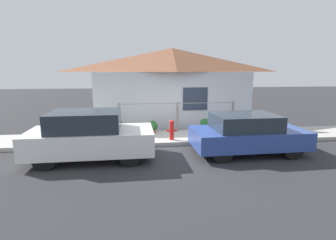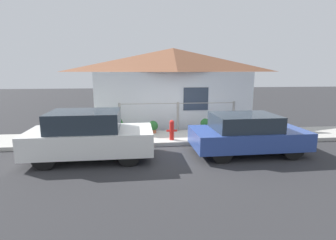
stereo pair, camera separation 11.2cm
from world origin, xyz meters
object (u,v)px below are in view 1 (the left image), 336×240
at_px(potted_plant_corner, 205,124).
at_px(car_right, 247,134).
at_px(fire_hydrant, 172,129).
at_px(potted_plant_near_hydrant, 153,126).
at_px(potted_plant_by_fence, 116,125).
at_px(car_left, 90,136).

bearing_deg(potted_plant_corner, car_right, -74.37).
xyz_separation_m(fire_hydrant, potted_plant_corner, (1.55, 1.13, -0.07)).
bearing_deg(potted_plant_corner, fire_hydrant, -143.99).
relative_size(fire_hydrant, potted_plant_corner, 1.33).
xyz_separation_m(car_right, potted_plant_near_hydrant, (-2.90, 2.56, -0.25)).
bearing_deg(car_right, potted_plant_by_fence, 147.68).
xyz_separation_m(fire_hydrant, potted_plant_by_fence, (-2.12, 1.22, -0.02)).
distance_m(potted_plant_by_fence, potted_plant_corner, 3.67).
xyz_separation_m(car_right, potted_plant_by_fence, (-4.39, 2.65, -0.15)).
bearing_deg(potted_plant_near_hydrant, potted_plant_by_fence, 176.53).
relative_size(car_right, potted_plant_near_hydrant, 7.23).
distance_m(car_left, car_right, 4.95).
bearing_deg(car_right, fire_hydrant, 146.57).
xyz_separation_m(car_right, fire_hydrant, (-2.27, 1.43, -0.13)).
relative_size(car_right, fire_hydrant, 4.91).
distance_m(car_right, fire_hydrant, 2.68).
bearing_deg(potted_plant_near_hydrant, fire_hydrant, -60.75).
distance_m(fire_hydrant, potted_plant_by_fence, 2.45).
bearing_deg(car_right, potted_plant_near_hydrant, 137.38).
bearing_deg(potted_plant_corner, potted_plant_near_hydrant, 179.97).
height_order(potted_plant_near_hydrant, potted_plant_by_fence, potted_plant_by_fence).
distance_m(fire_hydrant, potted_plant_corner, 1.92).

